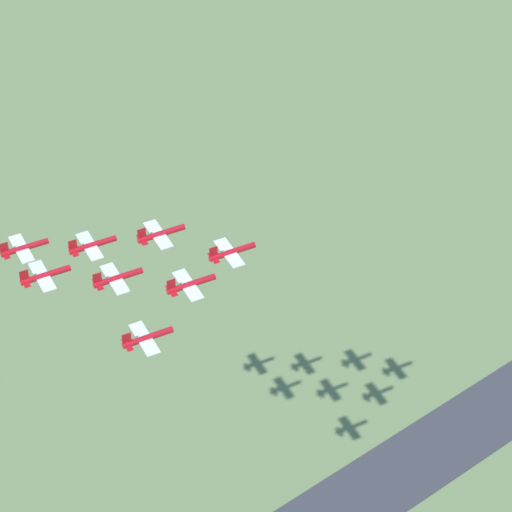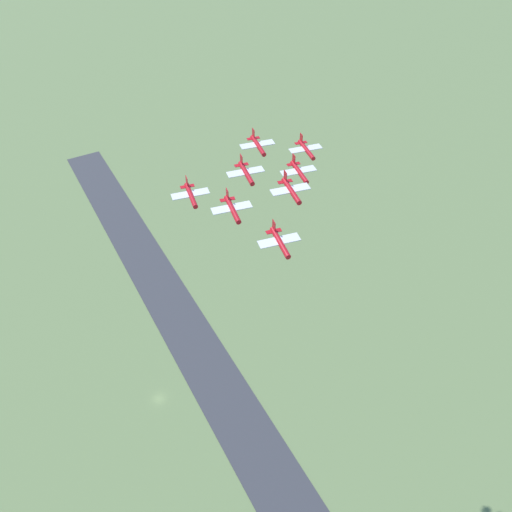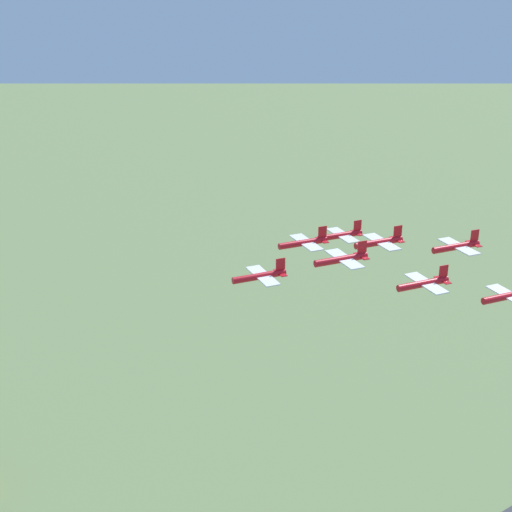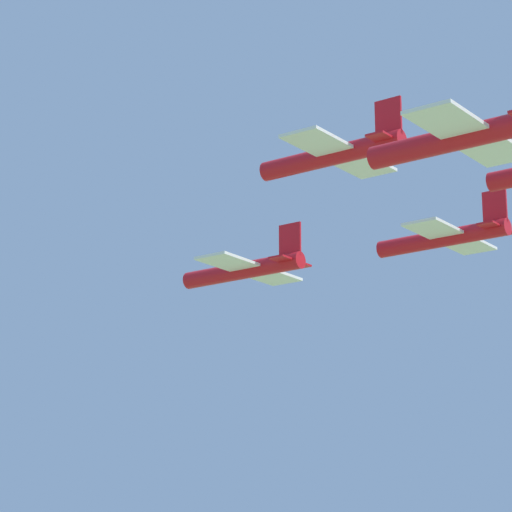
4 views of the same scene
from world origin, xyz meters
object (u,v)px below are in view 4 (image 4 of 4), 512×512
object	(u,v)px
jet_2	(447,237)
jet_1	(336,154)
jet_0	(247,269)
jet_3	(465,136)

from	to	relation	value
jet_2	jet_1	bearing A→B (deg)	-180.00
jet_0	jet_3	xyz separation A→B (m)	(21.83, -13.44, 0.14)
jet_0	jet_3	size ratio (longest dim) A/B	1.00
jet_1	jet_3	xyz separation A→B (m)	(10.92, -6.72, -3.43)
jet_1	jet_2	bearing A→B (deg)	0.00
jet_0	jet_2	xyz separation A→B (m)	(11.18, 6.28, 1.78)
jet_2	jet_3	distance (m)	22.47
jet_3	jet_1	bearing A→B (deg)	59.53
jet_0	jet_3	distance (m)	25.64
jet_1	jet_2	distance (m)	13.12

